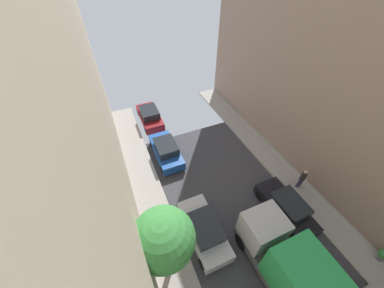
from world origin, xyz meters
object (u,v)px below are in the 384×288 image
parked_car_left_3 (166,150)px  potted_plant_1 (384,255)px  parked_car_left_2 (204,229)px  pedestrian (302,178)px  parked_car_left_4 (150,116)px  delivery_truck (298,279)px  parked_car_right_2 (286,208)px  street_tree_0 (164,239)px

parked_car_left_3 → potted_plant_1: size_ratio=5.01×
parked_car_left_2 → pedestrian: (7.73, 0.43, 0.35)m
parked_car_left_4 → pedestrian: (7.73, -11.72, 0.35)m
delivery_truck → pedestrian: 6.86m
parked_car_left_2 → parked_car_left_3: size_ratio=1.00×
parked_car_left_3 → parked_car_right_2: (5.40, -7.89, 0.00)m
parked_car_left_3 → pedestrian: size_ratio=2.44×
delivery_truck → pedestrian: size_ratio=3.84×
parked_car_left_4 → parked_car_right_2: size_ratio=1.00×
parked_car_left_2 → parked_car_right_2: (5.40, -0.79, 0.00)m
delivery_truck → street_tree_0: size_ratio=1.25×
pedestrian → delivery_truck: bearing=-137.5°
parked_car_left_4 → potted_plant_1: size_ratio=5.01×
parked_car_left_2 → street_tree_0: (-2.48, -0.99, 3.33)m
delivery_truck → potted_plant_1: (5.66, -0.90, -1.16)m
parked_car_left_3 → parked_car_right_2: size_ratio=1.00×
parked_car_left_2 → parked_car_left_3: same height
parked_car_right_2 → street_tree_0: bearing=-178.6°
delivery_truck → street_tree_0: street_tree_0 is taller
delivery_truck → parked_car_left_2: bearing=122.8°
parked_car_left_3 → street_tree_0: 9.09m
parked_car_left_3 → pedestrian: pedestrian is taller
parked_car_left_3 → parked_car_left_4: (0.00, 5.04, 0.00)m
potted_plant_1 → parked_car_left_4: bearing=115.9°
parked_car_left_4 → street_tree_0: 13.77m
parked_car_left_4 → delivery_truck: bearing=-80.6°
delivery_truck → street_tree_0: 6.49m
parked_car_right_2 → pedestrian: size_ratio=2.44×
street_tree_0 → pedestrian: bearing=7.9°
parked_car_left_2 → parked_car_left_4: size_ratio=1.00×
delivery_truck → potted_plant_1: delivery_truck is taller
street_tree_0 → potted_plant_1: street_tree_0 is taller
parked_car_right_2 → parked_car_left_4: bearing=112.7°
parked_car_right_2 → pedestrian: pedestrian is taller
parked_car_left_3 → parked_car_right_2: 9.56m
parked_car_left_4 → pedestrian: bearing=-56.6°
parked_car_left_2 → parked_car_left_3: 7.10m
parked_car_right_2 → delivery_truck: delivery_truck is taller
parked_car_left_3 → potted_plant_1: 14.78m
parked_car_left_2 → parked_car_left_4: bearing=90.0°
parked_car_left_3 → delivery_truck: size_ratio=0.64×
parked_car_left_3 → street_tree_0: bearing=-107.1°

